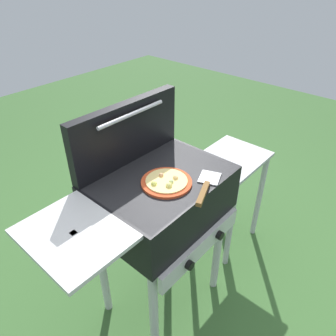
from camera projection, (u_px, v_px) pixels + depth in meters
ground_plane at (163, 295)px, 1.98m from camera, size 8.00×8.00×0.00m
grill at (160, 202)px, 1.55m from camera, size 0.96×0.53×0.90m
grill_lid_open at (127, 133)px, 1.51m from camera, size 0.63×0.08×0.30m
pizza_cheese at (166, 182)px, 1.43m from camera, size 0.23×0.23×0.04m
spatula at (206, 187)px, 1.40m from camera, size 0.26×0.15×0.02m
prep_table at (229, 181)px, 2.11m from camera, size 0.44×0.36×0.70m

